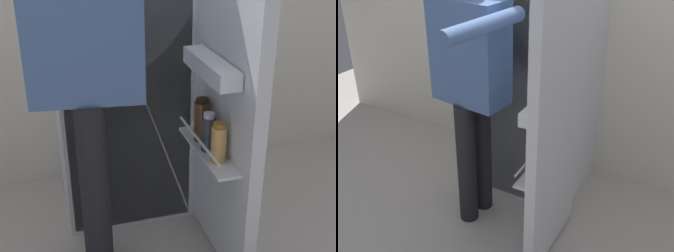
# 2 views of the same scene
# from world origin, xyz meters

# --- Properties ---
(refrigerator) EXTENTS (0.69, 1.23, 1.80)m
(refrigerator) POSITION_xyz_m (0.03, 0.50, 0.90)
(refrigerator) COLOR silver
(refrigerator) RESTS_ON ground_plane
(person) EXTENTS (0.55, 0.78, 1.66)m
(person) POSITION_xyz_m (-0.20, 0.00, 1.00)
(person) COLOR black
(person) RESTS_ON ground_plane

